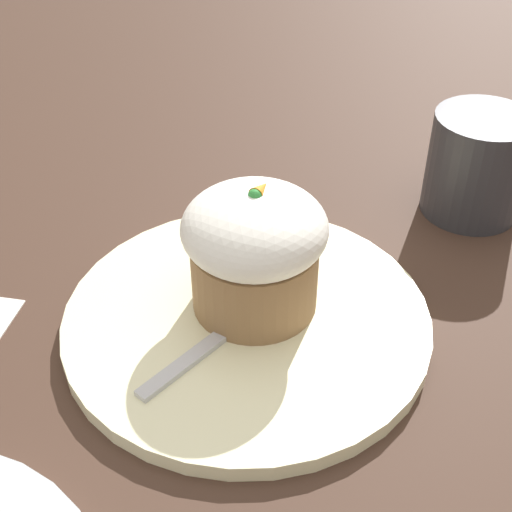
# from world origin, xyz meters

# --- Properties ---
(ground_plane) EXTENTS (4.00, 4.00, 0.00)m
(ground_plane) POSITION_xyz_m (0.00, 0.00, 0.00)
(ground_plane) COLOR #3D281E
(dessert_plate) EXTENTS (0.25, 0.25, 0.01)m
(dessert_plate) POSITION_xyz_m (0.00, 0.00, 0.01)
(dessert_plate) COLOR beige
(dessert_plate) RESTS_ON ground_plane
(carrot_cake) EXTENTS (0.10, 0.10, 0.09)m
(carrot_cake) POSITION_xyz_m (0.01, -0.00, 0.06)
(carrot_cake) COLOR olive
(carrot_cake) RESTS_ON dessert_plate
(spoon) EXTENTS (0.13, 0.05, 0.01)m
(spoon) POSITION_xyz_m (-0.01, -0.00, 0.01)
(spoon) COLOR #B7B7BC
(spoon) RESTS_ON dessert_plate
(coffee_cup) EXTENTS (0.11, 0.08, 0.09)m
(coffee_cup) POSITION_xyz_m (0.21, -0.10, 0.04)
(coffee_cup) COLOR #2D2D33
(coffee_cup) RESTS_ON ground_plane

